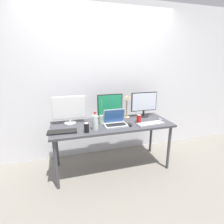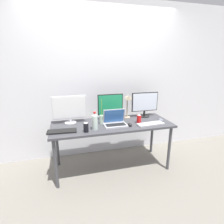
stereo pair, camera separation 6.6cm
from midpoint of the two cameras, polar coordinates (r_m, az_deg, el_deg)
name	(u,v)px [view 1 (the left image)]	position (r m, az deg, el deg)	size (l,w,h in m)	color
ground_plane	(112,167)	(2.96, -0.67, -17.38)	(16.00, 16.00, 0.00)	gray
wall_back	(102,82)	(3.05, -3.79, 9.86)	(7.00, 0.08, 2.60)	silver
work_desk	(112,127)	(2.64, -0.72, -5.07)	(1.78, 0.68, 0.74)	#424247
monitor_left	(69,109)	(2.65, -14.50, 0.96)	(0.49, 0.17, 0.42)	silver
monitor_center	(110,106)	(2.76, -1.31, 1.84)	(0.40, 0.20, 0.41)	black
monitor_right	(144,103)	(2.95, 9.80, 2.84)	(0.45, 0.18, 0.41)	black
laptop_silver	(115,121)	(2.55, 0.25, -3.10)	(0.33, 0.22, 0.23)	#B7B7BC
keyboard_main	(150,124)	(2.65, 11.74, -3.72)	(0.41, 0.14, 0.02)	#B2B2B7
keyboard_aux	(62,132)	(2.40, -16.70, -6.20)	(0.38, 0.15, 0.02)	black
mouse_by_keyboard	(160,120)	(2.83, 14.82, -2.40)	(0.06, 0.10, 0.04)	slate
mouse_by_laptop	(130,124)	(2.54, 5.15, -4.05)	(0.06, 0.10, 0.04)	black
water_bottle	(95,122)	(2.37, -6.29, -3.14)	(0.08, 0.08, 0.25)	silver
soda_can_near_keyboard	(139,119)	(2.66, 8.03, -2.24)	(0.07, 0.07, 0.13)	red
soda_can_by_laptop	(87,128)	(2.32, -9.12, -5.08)	(0.07, 0.07, 0.13)	black
bamboo_vase	(102,119)	(2.59, -4.09, -2.23)	(0.07, 0.07, 0.37)	#B2D1B7
desk_lamp	(128,101)	(2.79, 4.50, 3.46)	(0.11, 0.18, 0.42)	tan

